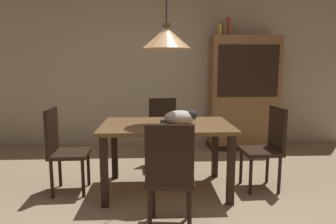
{
  "coord_description": "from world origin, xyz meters",
  "views": [
    {
      "loc": [
        -0.18,
        -2.64,
        1.37
      ],
      "look_at": [
        -0.02,
        0.8,
        0.85
      ],
      "focal_mm": 32.46,
      "sensor_mm": 36.0,
      "label": 1
    }
  ],
  "objects_px": {
    "chair_left_side": "(62,147)",
    "chair_right_side": "(267,144)",
    "chair_far_back": "(163,129)",
    "book_brown_thick": "(224,29)",
    "dining_table": "(166,133)",
    "book_red_tall": "(228,27)",
    "book_yellow_short": "(219,30)",
    "chair_near_front": "(170,173)",
    "cat_sleeping": "(181,117)",
    "hutch_bookcase": "(243,95)",
    "pendant_lamp": "(166,38)"
  },
  "relations": [
    {
      "from": "chair_left_side",
      "to": "chair_right_side",
      "type": "xyz_separation_m",
      "value": [
        2.26,
        0.01,
        0.0
      ]
    },
    {
      "from": "chair_far_back",
      "to": "book_brown_thick",
      "type": "xyz_separation_m",
      "value": [
        1.0,
        0.84,
        1.45
      ]
    },
    {
      "from": "dining_table",
      "to": "book_red_tall",
      "type": "xyz_separation_m",
      "value": [
        1.05,
        1.72,
        1.34
      ]
    },
    {
      "from": "book_yellow_short",
      "to": "book_brown_thick",
      "type": "xyz_separation_m",
      "value": [
        0.07,
        0.0,
        0.02
      ]
    },
    {
      "from": "chair_far_back",
      "to": "chair_near_front",
      "type": "xyz_separation_m",
      "value": [
        -0.0,
        -1.76,
        0.0
      ]
    },
    {
      "from": "cat_sleeping",
      "to": "book_brown_thick",
      "type": "bearing_deg",
      "value": 64.5
    },
    {
      "from": "chair_far_back",
      "to": "book_brown_thick",
      "type": "relative_size",
      "value": 3.88
    },
    {
      "from": "chair_left_side",
      "to": "hutch_bookcase",
      "type": "relative_size",
      "value": 0.5
    },
    {
      "from": "chair_near_front",
      "to": "cat_sleeping",
      "type": "relative_size",
      "value": 2.38
    },
    {
      "from": "cat_sleeping",
      "to": "pendant_lamp",
      "type": "height_order",
      "value": "pendant_lamp"
    },
    {
      "from": "chair_left_side",
      "to": "pendant_lamp",
      "type": "xyz_separation_m",
      "value": [
        1.13,
        0.0,
        1.15
      ]
    },
    {
      "from": "chair_right_side",
      "to": "book_yellow_short",
      "type": "distance_m",
      "value": 2.25
    },
    {
      "from": "chair_far_back",
      "to": "cat_sleeping",
      "type": "bearing_deg",
      "value": -79.86
    },
    {
      "from": "chair_far_back",
      "to": "cat_sleeping",
      "type": "xyz_separation_m",
      "value": [
        0.16,
        -0.9,
        0.32
      ]
    },
    {
      "from": "book_yellow_short",
      "to": "book_brown_thick",
      "type": "height_order",
      "value": "book_brown_thick"
    },
    {
      "from": "book_yellow_short",
      "to": "cat_sleeping",
      "type": "bearing_deg",
      "value": -113.63
    },
    {
      "from": "chair_far_back",
      "to": "chair_right_side",
      "type": "relative_size",
      "value": 1.0
    },
    {
      "from": "chair_near_front",
      "to": "hutch_bookcase",
      "type": "xyz_separation_m",
      "value": [
        1.35,
        2.6,
        0.38
      ]
    },
    {
      "from": "dining_table",
      "to": "pendant_lamp",
      "type": "bearing_deg",
      "value": 90.0
    },
    {
      "from": "chair_right_side",
      "to": "chair_left_side",
      "type": "bearing_deg",
      "value": -179.84
    },
    {
      "from": "book_yellow_short",
      "to": "chair_far_back",
      "type": "bearing_deg",
      "value": -137.63
    },
    {
      "from": "pendant_lamp",
      "to": "hutch_bookcase",
      "type": "distance_m",
      "value": 2.32
    },
    {
      "from": "book_yellow_short",
      "to": "chair_right_side",
      "type": "bearing_deg",
      "value": -83.06
    },
    {
      "from": "chair_left_side",
      "to": "cat_sleeping",
      "type": "xyz_separation_m",
      "value": [
        1.28,
        -0.02,
        0.32
      ]
    },
    {
      "from": "chair_right_side",
      "to": "book_yellow_short",
      "type": "bearing_deg",
      "value": 96.94
    },
    {
      "from": "hutch_bookcase",
      "to": "book_red_tall",
      "type": "relative_size",
      "value": 6.61
    },
    {
      "from": "chair_far_back",
      "to": "chair_left_side",
      "type": "bearing_deg",
      "value": -141.84
    },
    {
      "from": "chair_near_front",
      "to": "book_yellow_short",
      "type": "xyz_separation_m",
      "value": [
        0.93,
        2.6,
        1.43
      ]
    },
    {
      "from": "book_brown_thick",
      "to": "book_yellow_short",
      "type": "bearing_deg",
      "value": 180.0
    },
    {
      "from": "chair_far_back",
      "to": "chair_left_side",
      "type": "height_order",
      "value": "same"
    },
    {
      "from": "chair_right_side",
      "to": "chair_near_front",
      "type": "bearing_deg",
      "value": -142.19
    },
    {
      "from": "chair_left_side",
      "to": "hutch_bookcase",
      "type": "bearing_deg",
      "value": 34.86
    },
    {
      "from": "dining_table",
      "to": "chair_right_side",
      "type": "xyz_separation_m",
      "value": [
        1.13,
        0.0,
        -0.14
      ]
    },
    {
      "from": "chair_near_front",
      "to": "chair_right_side",
      "type": "distance_m",
      "value": 1.44
    },
    {
      "from": "cat_sleeping",
      "to": "book_red_tall",
      "type": "bearing_deg",
      "value": 62.73
    },
    {
      "from": "book_yellow_short",
      "to": "book_brown_thick",
      "type": "relative_size",
      "value": 0.83
    },
    {
      "from": "cat_sleeping",
      "to": "book_red_tall",
      "type": "xyz_separation_m",
      "value": [
        0.9,
        1.75,
        1.16
      ]
    },
    {
      "from": "chair_right_side",
      "to": "book_brown_thick",
      "type": "relative_size",
      "value": 3.88
    },
    {
      "from": "chair_near_front",
      "to": "chair_left_side",
      "type": "distance_m",
      "value": 1.42
    },
    {
      "from": "dining_table",
      "to": "book_red_tall",
      "type": "bearing_deg",
      "value": 58.52
    },
    {
      "from": "book_red_tall",
      "to": "hutch_bookcase",
      "type": "bearing_deg",
      "value": -0.29
    },
    {
      "from": "chair_far_back",
      "to": "dining_table",
      "type": "bearing_deg",
      "value": -89.54
    },
    {
      "from": "chair_near_front",
      "to": "cat_sleeping",
      "type": "xyz_separation_m",
      "value": [
        0.16,
        0.85,
        0.32
      ]
    },
    {
      "from": "chair_far_back",
      "to": "hutch_bookcase",
      "type": "relative_size",
      "value": 0.5
    },
    {
      "from": "chair_far_back",
      "to": "cat_sleeping",
      "type": "relative_size",
      "value": 2.38
    },
    {
      "from": "dining_table",
      "to": "pendant_lamp",
      "type": "relative_size",
      "value": 1.08
    },
    {
      "from": "chair_near_front",
      "to": "hutch_bookcase",
      "type": "distance_m",
      "value": 2.96
    },
    {
      "from": "chair_right_side",
      "to": "pendant_lamp",
      "type": "relative_size",
      "value": 0.72
    },
    {
      "from": "chair_right_side",
      "to": "book_yellow_short",
      "type": "relative_size",
      "value": 4.65
    },
    {
      "from": "hutch_bookcase",
      "to": "chair_right_side",
      "type": "bearing_deg",
      "value": -97.26
    }
  ]
}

